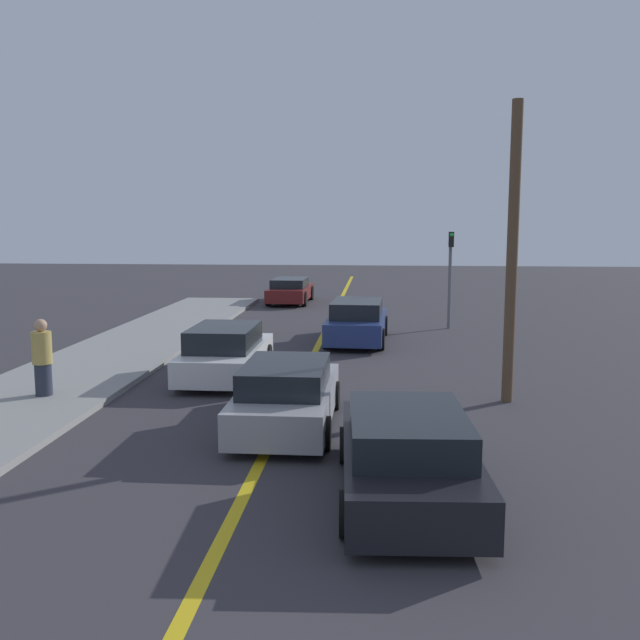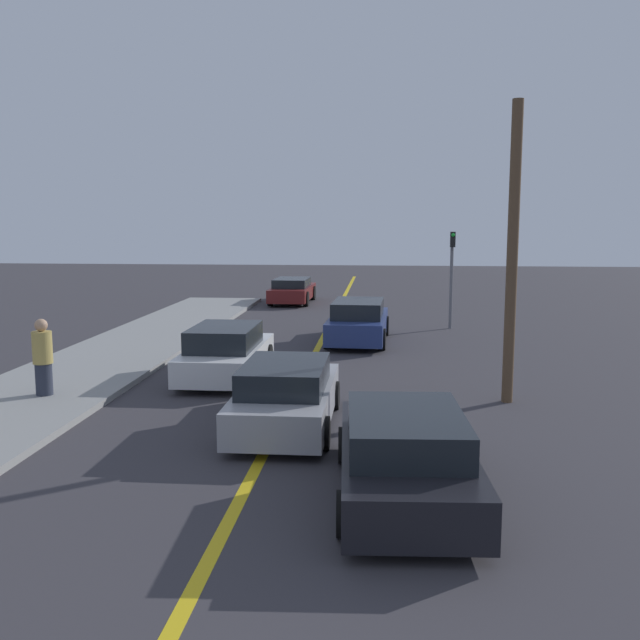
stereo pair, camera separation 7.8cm
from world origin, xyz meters
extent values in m
cube|color=gold|center=(0.00, 18.00, 0.00)|extent=(0.20, 60.00, 0.01)
cube|color=gray|center=(-5.74, 16.28, 0.07)|extent=(3.56, 32.56, 0.14)
cube|color=black|center=(2.37, 8.22, 0.49)|extent=(2.07, 4.58, 0.66)
cube|color=black|center=(2.37, 8.00, 1.07)|extent=(1.74, 2.55, 0.49)
cylinder|color=black|center=(1.43, 9.56, 0.30)|extent=(0.25, 0.61, 0.60)
cylinder|color=black|center=(3.16, 9.66, 0.30)|extent=(0.25, 0.61, 0.60)
cylinder|color=black|center=(1.58, 6.78, 0.30)|extent=(0.25, 0.61, 0.60)
cylinder|color=black|center=(3.32, 6.88, 0.30)|extent=(0.25, 0.61, 0.60)
cube|color=#9E9EA3|center=(0.18, 11.55, 0.49)|extent=(1.75, 4.35, 0.65)
cube|color=black|center=(0.18, 11.34, 1.06)|extent=(1.54, 2.39, 0.49)
cylinder|color=black|center=(-0.65, 12.90, 0.30)|extent=(0.22, 0.60, 0.60)
cylinder|color=black|center=(1.01, 12.90, 0.30)|extent=(0.22, 0.60, 0.60)
cylinder|color=black|center=(-0.65, 10.20, 0.30)|extent=(0.22, 0.60, 0.60)
cylinder|color=black|center=(1.01, 10.21, 0.30)|extent=(0.22, 0.60, 0.60)
cube|color=silver|center=(-1.93, 15.75, 0.49)|extent=(1.77, 4.32, 0.63)
cube|color=black|center=(-1.93, 15.53, 1.08)|extent=(1.56, 2.38, 0.55)
cylinder|color=black|center=(-2.77, 17.08, 0.31)|extent=(0.22, 0.63, 0.63)
cylinder|color=black|center=(-1.10, 17.08, 0.31)|extent=(0.22, 0.63, 0.63)
cylinder|color=black|center=(-2.76, 14.41, 0.31)|extent=(0.22, 0.63, 0.63)
cylinder|color=black|center=(-1.09, 14.41, 0.31)|extent=(0.22, 0.63, 0.63)
cube|color=navy|center=(1.22, 21.32, 0.53)|extent=(1.95, 4.57, 0.69)
cube|color=black|center=(1.22, 21.09, 1.14)|extent=(1.66, 2.54, 0.52)
cylinder|color=black|center=(0.43, 22.75, 0.34)|extent=(0.25, 0.68, 0.67)
cylinder|color=black|center=(2.12, 22.68, 0.34)|extent=(0.25, 0.68, 0.67)
cylinder|color=black|center=(0.32, 19.96, 0.34)|extent=(0.25, 0.68, 0.67)
cylinder|color=black|center=(2.01, 19.89, 0.34)|extent=(0.25, 0.68, 0.67)
cube|color=maroon|center=(-2.34, 32.02, 0.49)|extent=(1.85, 4.40, 0.60)
cube|color=black|center=(-2.34, 31.80, 0.99)|extent=(1.60, 2.43, 0.40)
cylinder|color=black|center=(-3.15, 33.39, 0.35)|extent=(0.23, 0.70, 0.69)
cylinder|color=black|center=(-1.47, 33.36, 0.35)|extent=(0.23, 0.70, 0.69)
cylinder|color=black|center=(-3.20, 30.69, 0.35)|extent=(0.23, 0.70, 0.69)
cylinder|color=black|center=(-1.53, 30.65, 0.35)|extent=(0.23, 0.70, 0.69)
cylinder|color=#282D3D|center=(-5.44, 12.99, 0.50)|extent=(0.37, 0.37, 0.71)
cylinder|color=tan|center=(-5.44, 12.99, 1.21)|extent=(0.43, 0.43, 0.71)
sphere|color=tan|center=(-5.44, 12.99, 1.71)|extent=(0.28, 0.28, 0.28)
cylinder|color=slate|center=(4.50, 24.48, 1.78)|extent=(0.12, 0.12, 3.55)
cube|color=black|center=(4.50, 24.30, 3.28)|extent=(0.18, 0.18, 0.55)
sphere|color=green|center=(4.50, 24.21, 3.44)|extent=(0.14, 0.14, 0.14)
cylinder|color=brown|center=(4.79, 13.85, 3.25)|extent=(0.24, 0.24, 6.51)
camera|label=1|loc=(1.95, -1.83, 4.03)|focal=40.00mm
camera|label=2|loc=(2.03, -1.83, 4.03)|focal=40.00mm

